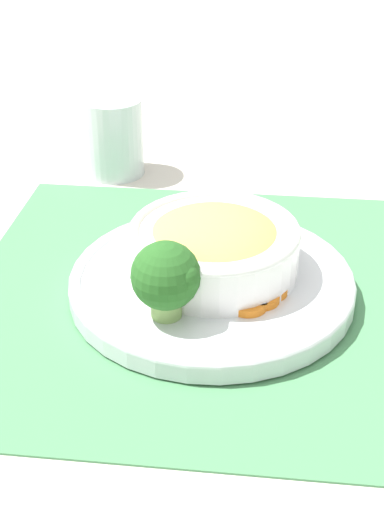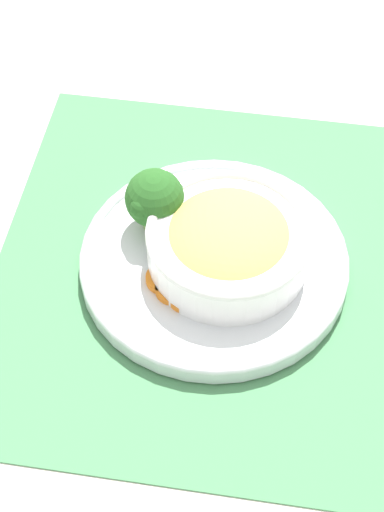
{
  "view_description": "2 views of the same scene",
  "coord_description": "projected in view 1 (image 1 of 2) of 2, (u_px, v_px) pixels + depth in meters",
  "views": [
    {
      "loc": [
        -0.08,
        0.57,
        0.39
      ],
      "look_at": [
        0.02,
        0.01,
        0.05
      ],
      "focal_mm": 50.0,
      "sensor_mm": 36.0,
      "label": 1
    },
    {
      "loc": [
        -0.53,
        -0.09,
        0.71
      ],
      "look_at": [
        -0.02,
        0.02,
        0.04
      ],
      "focal_mm": 60.0,
      "sensor_mm": 36.0,
      "label": 2
    }
  ],
  "objects": [
    {
      "name": "broccoli_floret",
      "position": [
        166.0,
        277.0,
        0.61
      ],
      "size": [
        0.06,
        0.06,
        0.07
      ],
      "color": "#84AD5B",
      "rests_on": "plate"
    },
    {
      "name": "water_glass",
      "position": [
        113.0,
        141.0,
        0.92
      ],
      "size": [
        0.08,
        0.08,
        0.1
      ],
      "color": "silver",
      "rests_on": "ground_plane"
    },
    {
      "name": "bowl",
      "position": [
        216.0,
        244.0,
        0.68
      ],
      "size": [
        0.16,
        0.16,
        0.06
      ],
      "color": "white",
      "rests_on": "plate"
    },
    {
      "name": "ground_plane",
      "position": [
        211.0,
        294.0,
        0.7
      ],
      "size": [
        4.0,
        4.0,
        0.0
      ],
      "primitive_type": "plane",
      "color": "beige"
    },
    {
      "name": "carrot_slice_far",
      "position": [
        268.0,
        289.0,
        0.66
      ],
      "size": [
        0.04,
        0.04,
        0.01
      ],
      "color": "orange",
      "rests_on": "plate"
    },
    {
      "name": "placemat",
      "position": [
        212.0,
        293.0,
        0.7
      ],
      "size": [
        0.51,
        0.48,
        0.0
      ],
      "color": "#4C8C59",
      "rests_on": "ground_plane"
    },
    {
      "name": "carrot_slice_near",
      "position": [
        247.0,
        303.0,
        0.64
      ],
      "size": [
        0.04,
        0.04,
        0.01
      ],
      "color": "orange",
      "rests_on": "plate"
    },
    {
      "name": "plate",
      "position": [
        212.0,
        281.0,
        0.69
      ],
      "size": [
        0.28,
        0.28,
        0.02
      ],
      "color": "silver",
      "rests_on": "placemat"
    },
    {
      "name": "carrot_slice_middle",
      "position": [
        260.0,
        297.0,
        0.65
      ],
      "size": [
        0.04,
        0.04,
        0.01
      ],
      "color": "orange",
      "rests_on": "plate"
    }
  ]
}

